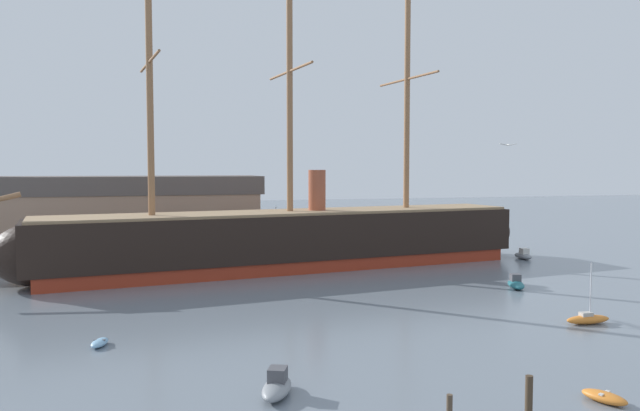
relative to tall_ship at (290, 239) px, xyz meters
The scene contains 12 objects.
tall_ship is the anchor object (origin of this frame).
motorboat_foreground_left 39.53m from the tall_ship, 103.95° to the right, with size 2.62×3.64×1.41m.
dinghy_foreground_right 44.16m from the tall_ship, 81.98° to the right, with size 1.83×2.53×0.55m.
dinghy_mid_left 32.79m from the tall_ship, 125.60° to the right, with size 1.45×2.19×0.48m.
sailboat_mid_right 34.52m from the tall_ship, 62.22° to the right, with size 3.60×1.24×4.63m.
motorboat_alongside_stern 25.48m from the tall_ship, 42.47° to the right, with size 2.34×3.57×1.39m.
dinghy_far_left 28.95m from the tall_ship, behind, with size 2.69×1.45×0.61m.
motorboat_far_right 30.81m from the tall_ship, ahead, with size 1.60×3.46×1.42m.
sailboat_distant_centre 13.76m from the tall_ship, 85.71° to the left, with size 3.75×5.00×6.41m.
mooring_piling_nearest 44.47m from the tall_ship, 88.42° to the right, with size 0.35×0.35×2.09m, color #423323.
dockside_warehouse_left 34.62m from the tall_ship, 147.46° to the left, with size 61.57×13.14×15.19m.
seagull_in_flight 34.61m from the tall_ship, 76.66° to the right, with size 1.37×0.41×0.14m.
Camera 1 is at (-14.00, -15.86, 11.78)m, focal length 34.22 mm.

